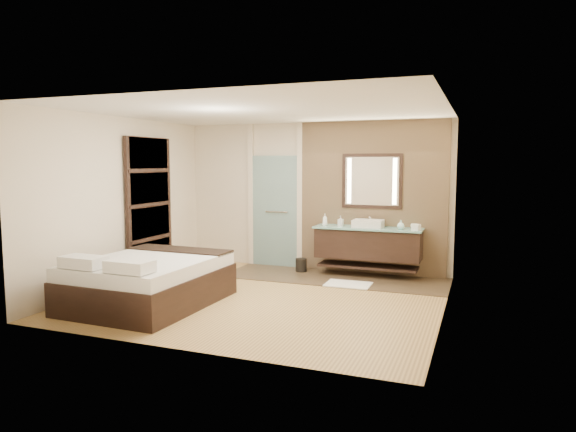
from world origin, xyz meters
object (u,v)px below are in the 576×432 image
at_px(mirror_unit, 372,181).
at_px(bed, 149,281).
at_px(vanity, 368,244).
at_px(waste_bin, 301,265).

xyz_separation_m(mirror_unit, bed, (-2.49, -3.06, -1.32)).
relative_size(vanity, bed, 0.88).
distance_m(bed, waste_bin, 3.04).
bearing_deg(bed, waste_bin, 66.34).
height_order(mirror_unit, bed, mirror_unit).
bearing_deg(waste_bin, mirror_unit, 14.33).
bearing_deg(mirror_unit, vanity, -90.00).
relative_size(bed, waste_bin, 8.46).
height_order(vanity, mirror_unit, mirror_unit).
height_order(mirror_unit, waste_bin, mirror_unit).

